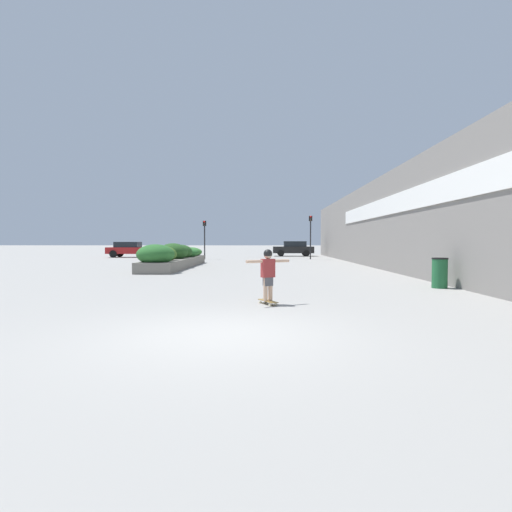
# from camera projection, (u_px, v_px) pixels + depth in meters

# --- Properties ---
(ground_plane) EXTENTS (300.00, 300.00, 0.00)m
(ground_plane) POSITION_uv_depth(u_px,v_px,m) (220.00, 334.00, 6.76)
(ground_plane) COLOR gray
(building_wall_right) EXTENTS (0.67, 48.04, 5.22)m
(building_wall_right) POSITION_uv_depth(u_px,v_px,m) (384.00, 223.00, 22.52)
(building_wall_right) COLOR gray
(building_wall_right) RESTS_ON ground_plane
(planter_box) EXTENTS (1.89, 10.75, 1.46)m
(planter_box) POSITION_uv_depth(u_px,v_px,m) (175.00, 257.00, 23.94)
(planter_box) COLOR slate
(planter_box) RESTS_ON ground_plane
(skateboard) EXTENTS (0.53, 0.76, 0.09)m
(skateboard) POSITION_uv_depth(u_px,v_px,m) (268.00, 302.00, 9.92)
(skateboard) COLOR olive
(skateboard) RESTS_ON ground_plane
(skateboarder) EXTENTS (1.09, 0.63, 1.28)m
(skateboarder) POSITION_uv_depth(u_px,v_px,m) (268.00, 270.00, 9.89)
(skateboarder) COLOR tan
(skateboarder) RESTS_ON skateboard
(trash_bin) EXTENTS (0.52, 0.52, 1.02)m
(trash_bin) POSITION_uv_depth(u_px,v_px,m) (440.00, 273.00, 13.38)
(trash_bin) COLOR #1E5B33
(trash_bin) RESTS_ON ground_plane
(car_leftmost) EXTENTS (4.27, 2.00, 1.59)m
(car_leftmost) POSITION_uv_depth(u_px,v_px,m) (294.00, 248.00, 42.32)
(car_leftmost) COLOR black
(car_leftmost) RESTS_ON ground_plane
(car_center_left) EXTENTS (4.20, 1.95, 1.52)m
(car_center_left) POSITION_uv_depth(u_px,v_px,m) (129.00, 249.00, 39.27)
(car_center_left) COLOR maroon
(car_center_left) RESTS_ON ground_plane
(traffic_light_left) EXTENTS (0.28, 0.30, 3.38)m
(traffic_light_left) POSITION_uv_depth(u_px,v_px,m) (205.00, 233.00, 35.08)
(traffic_light_left) COLOR black
(traffic_light_left) RESTS_ON ground_plane
(traffic_light_right) EXTENTS (0.28, 0.30, 3.79)m
(traffic_light_right) POSITION_uv_depth(u_px,v_px,m) (311.00, 230.00, 34.79)
(traffic_light_right) COLOR black
(traffic_light_right) RESTS_ON ground_plane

